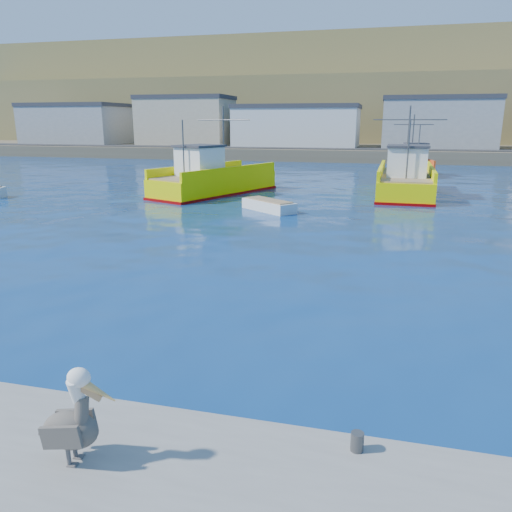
{
  "coord_description": "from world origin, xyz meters",
  "views": [
    {
      "loc": [
        3.13,
        -10.09,
        5.32
      ],
      "look_at": [
        -0.43,
        3.9,
        1.4
      ],
      "focal_mm": 35.0,
      "sensor_mm": 36.0,
      "label": 1
    }
  ],
  "objects": [
    {
      "name": "boat_orange",
      "position": [
        5.9,
        43.5,
        1.0
      ],
      "size": [
        4.05,
        7.89,
        5.98
      ],
      "color": "#D44514",
      "rests_on": "ground"
    },
    {
      "name": "skiff_mid",
      "position": [
        -3.59,
        19.44,
        0.26
      ],
      "size": [
        3.8,
        3.42,
        0.83
      ],
      "color": "silver",
      "rests_on": "ground"
    },
    {
      "name": "dock_bollards",
      "position": [
        0.6,
        -3.4,
        0.65
      ],
      "size": [
        36.2,
        0.2,
        0.3
      ],
      "color": "#4C4C4C",
      "rests_on": "dock"
    },
    {
      "name": "trawler_yellow_a",
      "position": [
        -9.33,
        25.53,
        1.02
      ],
      "size": [
        7.56,
        11.55,
        6.48
      ],
      "color": "#E5E300",
      "rests_on": "ground"
    },
    {
      "name": "far_shore",
      "position": [
        0.0,
        109.2,
        8.98
      ],
      "size": [
        200.0,
        81.0,
        24.0
      ],
      "color": "brown",
      "rests_on": "ground"
    },
    {
      "name": "ground",
      "position": [
        0.0,
        0.0,
        0.0
      ],
      "size": [
        260.0,
        260.0,
        0.0
      ],
      "primitive_type": "plane",
      "color": "navy",
      "rests_on": "ground"
    },
    {
      "name": "pelican",
      "position": [
        -0.96,
        -4.67,
        1.15
      ],
      "size": [
        1.23,
        0.57,
        1.52
      ],
      "color": "#595451",
      "rests_on": "dock"
    },
    {
      "name": "trawler_yellow_b",
      "position": [
        4.68,
        28.56,
        1.03
      ],
      "size": [
        5.28,
        11.23,
        6.5
      ],
      "color": "#E5E300",
      "rests_on": "ground"
    }
  ]
}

